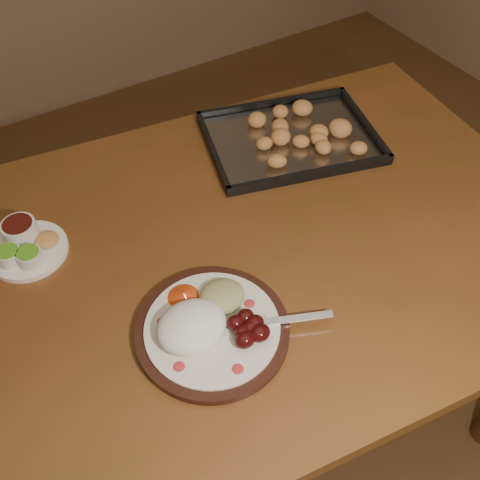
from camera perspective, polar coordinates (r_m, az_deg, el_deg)
ground at (r=1.66m, az=4.80°, el=-22.50°), size 4.00×4.00×0.00m
dining_table at (r=1.14m, az=-2.98°, el=-4.58°), size 1.60×1.08×0.75m
dinner_plate at (r=0.94m, az=-3.28°, el=-9.04°), size 0.33×0.27×0.06m
condiment_saucer at (r=1.14m, az=-21.96°, el=-0.52°), size 0.16×0.16×0.05m
baking_tray at (r=1.32m, az=5.38°, el=10.88°), size 0.46×0.39×0.04m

